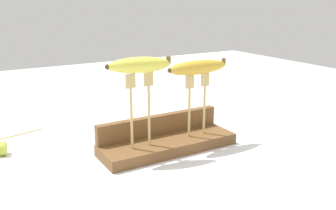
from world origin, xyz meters
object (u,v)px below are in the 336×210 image
object	(u,v)px
fork_stand_right	(197,99)
fork_stand_left	(140,104)
fork_fallen_near	(7,137)
banana_raised_right	(198,67)
banana_raised_left	(139,65)

from	to	relation	value
fork_stand_right	fork_stand_left	bearing A→B (deg)	180.00
fork_stand_right	fork_fallen_near	world-z (taller)	fork_stand_right
banana_raised_right	fork_fallen_near	world-z (taller)	banana_raised_right
banana_raised_right	fork_fallen_near	distance (m)	0.62
fork_fallen_near	banana_raised_right	bearing A→B (deg)	-36.04
fork_stand_right	banana_raised_right	world-z (taller)	banana_raised_right
banana_raised_right	fork_fallen_near	xyz separation A→B (m)	(-0.47, 0.34, -0.22)
banana_raised_left	fork_stand_left	bearing A→B (deg)	-11.29
banana_raised_left	banana_raised_right	world-z (taller)	banana_raised_left
banana_raised_left	banana_raised_right	distance (m)	0.18
fork_stand_left	fork_fallen_near	xyz separation A→B (m)	(-0.29, 0.34, -0.15)
fork_stand_left	banana_raised_left	size ratio (longest dim) A/B	1.17
fork_stand_left	banana_raised_left	xyz separation A→B (m)	(-0.00, 0.00, 0.10)
fork_stand_left	fork_stand_right	bearing A→B (deg)	-0.00
fork_stand_right	fork_fallen_near	xyz separation A→B (m)	(-0.47, 0.34, -0.13)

